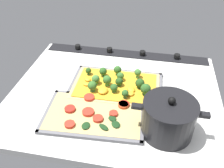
% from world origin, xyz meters
% --- Properties ---
extents(ground_plane, '(0.83, 0.68, 0.03)m').
position_xyz_m(ground_plane, '(0.00, 0.00, -0.01)').
color(ground_plane, silver).
extents(stove_control_panel, '(0.80, 0.07, 0.03)m').
position_xyz_m(stove_control_panel, '(-0.00, -0.31, 0.01)').
color(stove_control_panel, black).
rests_on(stove_control_panel, ground_plane).
extents(baking_tray_front, '(0.38, 0.25, 0.01)m').
position_xyz_m(baking_tray_front, '(0.00, -0.03, 0.00)').
color(baking_tray_front, slate).
rests_on(baking_tray_front, ground_plane).
extents(broccoli_pizza, '(0.35, 0.23, 0.06)m').
position_xyz_m(broccoli_pizza, '(-0.00, -0.02, 0.02)').
color(broccoli_pizza, tan).
rests_on(broccoli_pizza, baking_tray_front).
extents(baking_tray_back, '(0.37, 0.24, 0.01)m').
position_xyz_m(baking_tray_back, '(0.05, 0.15, 0.00)').
color(baking_tray_back, slate).
rests_on(baking_tray_back, ground_plane).
extents(veggie_pizza_back, '(0.34, 0.21, 0.02)m').
position_xyz_m(veggie_pizza_back, '(0.05, 0.15, 0.01)').
color(veggie_pizza_back, tan).
rests_on(veggie_pizza_back, baking_tray_back).
extents(cooking_pot, '(0.24, 0.17, 0.15)m').
position_xyz_m(cooking_pot, '(-0.21, 0.17, 0.06)').
color(cooking_pot, black).
rests_on(cooking_pot, ground_plane).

